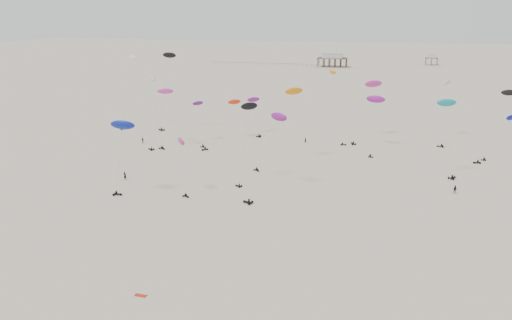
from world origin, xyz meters
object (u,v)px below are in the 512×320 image
(pavilion_main, at_px, (332,61))
(rig_4, at_px, (155,98))
(pavilion_small, at_px, (432,60))
(spectator_0, at_px, (125,180))
(rig_0, at_px, (131,73))
(rig_9, at_px, (167,75))

(pavilion_main, bearing_deg, rig_4, -96.86)
(pavilion_main, xyz_separation_m, pavilion_small, (70.00, 30.00, -0.74))
(pavilion_small, xyz_separation_m, spectator_0, (-92.01, -292.91, -3.49))
(pavilion_small, xyz_separation_m, rig_0, (-117.12, -239.79, 14.87))
(spectator_0, bearing_deg, pavilion_small, -97.05)
(rig_4, relative_size, spectator_0, 8.88)
(rig_4, distance_m, spectator_0, 34.65)
(pavilion_main, distance_m, rig_9, 214.48)
(rig_0, xyz_separation_m, rig_4, (19.25, -22.04, -4.19))
(pavilion_small, bearing_deg, spectator_0, -107.44)
(pavilion_small, height_order, rig_9, rig_9)
(pavilion_main, xyz_separation_m, spectator_0, (-22.01, -262.91, -4.22))
(rig_0, height_order, rig_9, rig_9)
(rig_0, bearing_deg, spectator_0, 116.97)
(rig_4, height_order, spectator_0, rig_4)
(pavilion_small, bearing_deg, rig_0, -116.03)
(rig_4, distance_m, rig_9, 21.42)
(rig_4, relative_size, rig_9, 0.80)
(pavilion_main, height_order, spectator_0, pavilion_main)
(rig_0, distance_m, rig_9, 14.22)
(rig_9, relative_size, spectator_0, 11.15)
(pavilion_main, distance_m, rig_4, 233.72)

